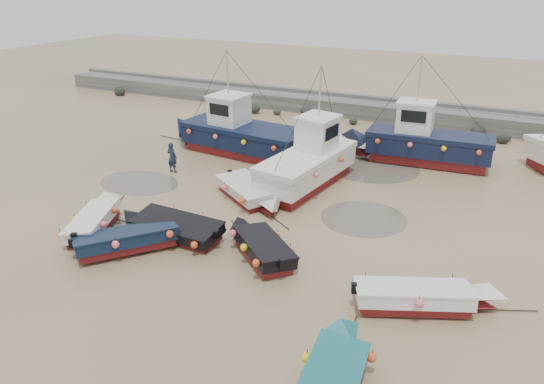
{
  "coord_description": "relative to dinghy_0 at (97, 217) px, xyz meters",
  "views": [
    {
      "loc": [
        10.56,
        -17.69,
        10.56
      ],
      "look_at": [
        0.9,
        2.06,
        1.4
      ],
      "focal_mm": 35.0,
      "sensor_mm": 36.0,
      "label": 1
    }
  ],
  "objects": [
    {
      "name": "ground",
      "position": [
        5.69,
        2.08,
        -0.55
      ],
      "size": [
        120.0,
        120.0,
        0.0
      ],
      "primitive_type": "plane",
      "color": "tan",
      "rests_on": "ground"
    },
    {
      "name": "seawall",
      "position": [
        5.74,
        24.07,
        0.08
      ],
      "size": [
        60.0,
        4.92,
        1.5
      ],
      "color": "slate",
      "rests_on": "ground"
    },
    {
      "name": "puddle_a",
      "position": [
        1.21,
        -0.2,
        -0.54
      ],
      "size": [
        4.96,
        4.96,
        0.01
      ],
      "primitive_type": "cylinder",
      "color": "#5B5448",
      "rests_on": "ground"
    },
    {
      "name": "puddle_b",
      "position": [
        10.33,
        6.18,
        -0.54
      ],
      "size": [
        4.0,
        4.0,
        0.01
      ],
      "primitive_type": "cylinder",
      "color": "#5B5448",
      "rests_on": "ground"
    },
    {
      "name": "puddle_c",
      "position": [
        -1.93,
        5.18,
        -0.54
      ],
      "size": [
        4.59,
        4.59,
        0.01
      ],
      "primitive_type": "cylinder",
      "color": "#5B5448",
      "rests_on": "ground"
    },
    {
      "name": "puddle_d",
      "position": [
        8.76,
        13.11,
        -0.54
      ],
      "size": [
        5.44,
        5.44,
        0.01
      ],
      "primitive_type": "cylinder",
      "color": "#5B5448",
      "rests_on": "ground"
    },
    {
      "name": "dinghy_0",
      "position": [
        0.0,
        0.0,
        0.0
      ],
      "size": [
        2.94,
        5.72,
        1.43
      ],
      "rotation": [
        0.0,
        0.0,
        0.4
      ],
      "color": "maroon",
      "rests_on": "ground"
    },
    {
      "name": "dinghy_1",
      "position": [
        2.75,
        -0.74,
        -0.01
      ],
      "size": [
        4.78,
        5.51,
        1.43
      ],
      "rotation": [
        0.0,
        0.0,
        -0.69
      ],
      "color": "maroon",
      "rests_on": "ground"
    },
    {
      "name": "dinghy_2",
      "position": [
        12.72,
        -4.64,
        0.01
      ],
      "size": [
        2.05,
        5.46,
        1.43
      ],
      "rotation": [
        0.0,
        0.0,
        0.11
      ],
      "color": "maroon",
      "rests_on": "ground"
    },
    {
      "name": "dinghy_3",
      "position": [
        14.25,
        0.13,
        -0.0
      ],
      "size": [
        5.93,
        3.19,
        1.43
      ],
      "rotation": [
        0.0,
        0.0,
        -1.16
      ],
      "color": "maroon",
      "rests_on": "ground"
    },
    {
      "name": "dinghy_4",
      "position": [
        3.39,
        0.85,
        -0.01
      ],
      "size": [
        6.39,
        2.19,
        1.43
      ],
      "rotation": [
        0.0,
        0.0,
        1.53
      ],
      "color": "maroon",
      "rests_on": "ground"
    },
    {
      "name": "dinghy_5",
      "position": [
        4.65,
        5.65,
        -0.0
      ],
      "size": [
        5.46,
        4.15,
        1.43
      ],
      "rotation": [
        0.0,
        0.0,
        -2.17
      ],
      "color": "maroon",
      "rests_on": "ground"
    },
    {
      "name": "dinghy_6",
      "position": [
        7.58,
        0.97,
        0.01
      ],
      "size": [
        4.66,
        4.17,
        1.43
      ],
      "rotation": [
        0.0,
        0.0,
        0.86
      ],
      "color": "maroon",
      "rests_on": "ground"
    },
    {
      "name": "cabin_boat_0",
      "position": [
        0.27,
        12.0,
        0.75
      ],
      "size": [
        11.34,
        4.04,
        6.22
      ],
      "rotation": [
        0.0,
        0.0,
        1.45
      ],
      "color": "maroon",
      "rests_on": "ground"
    },
    {
      "name": "cabin_boat_1",
      "position": [
        6.47,
        9.25,
        0.79
      ],
      "size": [
        3.51,
        10.23,
        6.22
      ],
      "rotation": [
        0.0,
        0.0,
        -0.12
      ],
      "color": "maroon",
      "rests_on": "ground"
    },
    {
      "name": "cabin_boat_2",
      "position": [
        10.84,
        15.2,
        0.79
      ],
      "size": [
        10.32,
        3.38,
        6.22
      ],
      "rotation": [
        0.0,
        0.0,
        1.64
      ],
      "color": "maroon",
      "rests_on": "ground"
    },
    {
      "name": "person",
      "position": [
        -1.26,
        7.35,
        -0.55
      ],
      "size": [
        0.67,
        0.46,
        1.75
      ],
      "primitive_type": "imported",
      "rotation": [
        0.0,
        0.0,
        3.07
      ],
      "color": "#1A2336",
      "rests_on": "ground"
    }
  ]
}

